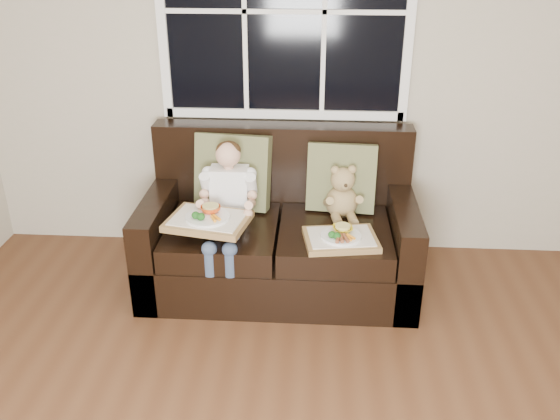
# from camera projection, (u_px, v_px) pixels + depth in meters

# --- Properties ---
(room_walls) EXTENTS (4.52, 5.02, 2.71)m
(room_walls) POSITION_uv_depth(u_px,v_px,m) (296.00, 164.00, 1.47)
(room_walls) COLOR #B8AC99
(room_walls) RESTS_ON ground
(window_back) EXTENTS (1.62, 0.04, 1.37)m
(window_back) POSITION_uv_depth(u_px,v_px,m) (284.00, 11.00, 3.69)
(window_back) COLOR black
(window_back) RESTS_ON room_walls
(loveseat) EXTENTS (1.70, 0.92, 0.96)m
(loveseat) POSITION_uv_depth(u_px,v_px,m) (280.00, 236.00, 3.85)
(loveseat) COLOR black
(loveseat) RESTS_ON ground
(pillow_left) EXTENTS (0.51, 0.29, 0.50)m
(pillow_left) POSITION_uv_depth(u_px,v_px,m) (233.00, 171.00, 3.84)
(pillow_left) COLOR olive
(pillow_left) RESTS_ON loveseat
(pillow_right) EXTENTS (0.45, 0.24, 0.45)m
(pillow_right) POSITION_uv_depth(u_px,v_px,m) (342.00, 177.00, 3.81)
(pillow_right) COLOR olive
(pillow_right) RESTS_ON loveseat
(child) EXTENTS (0.34, 0.58, 0.77)m
(child) POSITION_uv_depth(u_px,v_px,m) (228.00, 198.00, 3.63)
(child) COLOR white
(child) RESTS_ON loveseat
(teddy_bear) EXTENTS (0.23, 0.28, 0.36)m
(teddy_bear) POSITION_uv_depth(u_px,v_px,m) (342.00, 196.00, 3.74)
(teddy_bear) COLOR #A38556
(teddy_bear) RESTS_ON loveseat
(tray_left) EXTENTS (0.52, 0.43, 0.11)m
(tray_left) POSITION_uv_depth(u_px,v_px,m) (208.00, 219.00, 3.47)
(tray_left) COLOR olive
(tray_left) RESTS_ON child
(tray_right) EXTENTS (0.46, 0.38, 0.10)m
(tray_right) POSITION_uv_depth(u_px,v_px,m) (341.00, 238.00, 3.47)
(tray_right) COLOR olive
(tray_right) RESTS_ON loveseat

